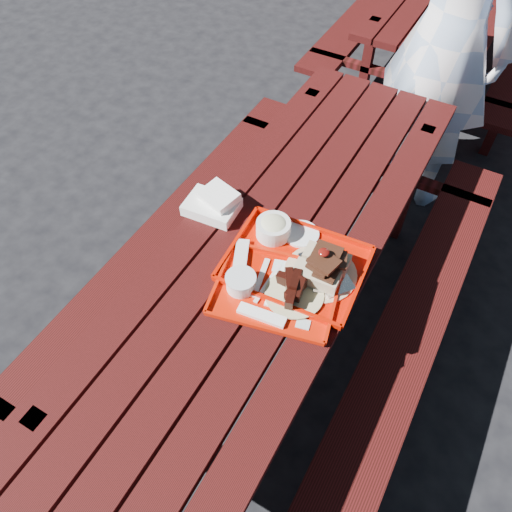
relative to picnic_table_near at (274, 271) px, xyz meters
name	(u,v)px	position (x,y,z in m)	size (l,w,h in m)	color
ground	(271,338)	(0.00, 0.00, -0.56)	(60.00, 60.00, 0.00)	black
picnic_table_near	(274,271)	(0.00, 0.00, 0.00)	(1.41, 2.40, 0.75)	#3C0B0C
near_tray	(298,256)	(0.12, -0.05, 0.23)	(0.52, 0.43, 0.16)	#C01201
far_tray	(273,291)	(0.11, -0.22, 0.21)	(0.48, 0.41, 0.07)	red
white_cloth	(214,204)	(-0.29, 0.02, 0.23)	(0.22, 0.18, 0.08)	white
person	(449,35)	(0.20, 1.43, 0.40)	(0.70, 0.46, 1.92)	#ACC8EC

